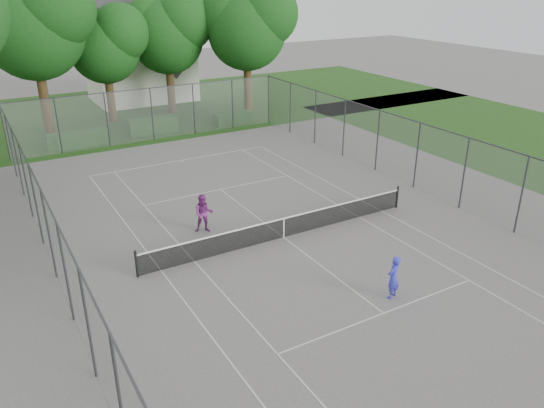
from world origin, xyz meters
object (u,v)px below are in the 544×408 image
house (139,51)px  woman_player (204,213)px  girl_player (393,277)px  tennis_net (284,227)px

house → woman_player: size_ratio=6.04×
girl_player → woman_player: (-3.58, 8.06, 0.06)m
woman_player → house: bearing=100.9°
house → tennis_net: bearing=-96.4°
tennis_net → girl_player: (0.90, -5.79, 0.29)m
house → woman_player: house is taller
tennis_net → house: house is taller
house → girl_player: size_ratio=6.48×
tennis_net → woman_player: 3.53m
tennis_net → girl_player: girl_player is taller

